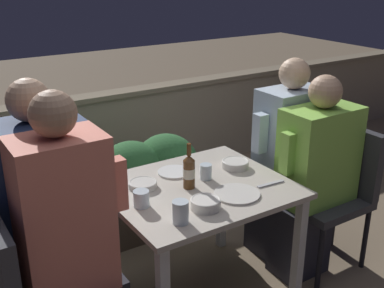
% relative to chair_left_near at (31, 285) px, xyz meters
% --- Properties ---
extents(parapet_wall, '(9.00, 0.18, 0.82)m').
position_rel_chair_left_near_xyz_m(parapet_wall, '(0.94, 1.80, -0.13)').
color(parapet_wall, gray).
rests_on(parapet_wall, ground_plane).
extents(dining_table, '(0.95, 0.81, 0.70)m').
position_rel_chair_left_near_xyz_m(dining_table, '(0.94, 0.13, 0.07)').
color(dining_table, '#BCB2A3').
rests_on(dining_table, ground_plane).
extents(planter_hedge, '(1.01, 0.47, 0.69)m').
position_rel_chair_left_near_xyz_m(planter_hedge, '(0.94, 0.96, -0.16)').
color(planter_hedge, brown).
rests_on(planter_hedge, ground_plane).
extents(chair_left_near, '(0.46, 0.46, 0.89)m').
position_rel_chair_left_near_xyz_m(chair_left_near, '(0.00, 0.00, 0.00)').
color(chair_left_near, '#333338').
rests_on(chair_left_near, ground_plane).
extents(person_coral_top, '(0.47, 0.26, 1.37)m').
position_rel_chair_left_near_xyz_m(person_coral_top, '(0.20, -0.00, 0.15)').
color(person_coral_top, '#282833').
rests_on(person_coral_top, ground_plane).
extents(chair_left_far, '(0.46, 0.46, 0.89)m').
position_rel_chair_left_near_xyz_m(chair_left_far, '(-0.03, 0.26, 0.00)').
color(chair_left_far, '#333338').
rests_on(chair_left_far, ground_plane).
extents(person_navy_jumper, '(0.50, 0.26, 1.36)m').
position_rel_chair_left_near_xyz_m(person_navy_jumper, '(0.17, 0.26, 0.15)').
color(person_navy_jumper, '#282833').
rests_on(person_navy_jumper, ground_plane).
extents(chair_right_near, '(0.46, 0.46, 0.89)m').
position_rel_chair_left_near_xyz_m(chair_right_near, '(1.87, 0.00, 0.00)').
color(chair_right_near, '#333338').
rests_on(chair_right_near, ground_plane).
extents(person_green_blouse, '(0.51, 0.26, 1.24)m').
position_rel_chair_left_near_xyz_m(person_green_blouse, '(1.67, 0.00, 0.08)').
color(person_green_blouse, '#282833').
rests_on(person_green_blouse, ground_plane).
extents(chair_right_far, '(0.46, 0.46, 0.89)m').
position_rel_chair_left_near_xyz_m(chair_right_far, '(1.90, 0.28, 0.00)').
color(chair_right_far, '#333338').
rests_on(chair_right_far, ground_plane).
extents(person_blue_shirt, '(0.49, 0.26, 1.28)m').
position_rel_chair_left_near_xyz_m(person_blue_shirt, '(1.70, 0.28, 0.11)').
color(person_blue_shirt, '#282833').
rests_on(person_blue_shirt, ground_plane).
extents(beer_bottle, '(0.06, 0.06, 0.25)m').
position_rel_chair_left_near_xyz_m(beer_bottle, '(0.89, 0.15, 0.26)').
color(beer_bottle, brown).
rests_on(beer_bottle, dining_table).
extents(plate_0, '(0.24, 0.24, 0.01)m').
position_rel_chair_left_near_xyz_m(plate_0, '(1.05, -0.06, 0.17)').
color(plate_0, silver).
rests_on(plate_0, dining_table).
extents(plate_1, '(0.19, 0.19, 0.01)m').
position_rel_chair_left_near_xyz_m(plate_1, '(0.92, 0.35, 0.17)').
color(plate_1, white).
rests_on(plate_1, dining_table).
extents(bowl_0, '(0.15, 0.15, 0.05)m').
position_rel_chair_left_near_xyz_m(bowl_0, '(0.83, -0.09, 0.19)').
color(bowl_0, silver).
rests_on(bowl_0, dining_table).
extents(bowl_1, '(0.15, 0.15, 0.03)m').
position_rel_chair_left_near_xyz_m(bowl_1, '(0.68, 0.28, 0.18)').
color(bowl_1, beige).
rests_on(bowl_1, dining_table).
extents(bowl_2, '(0.15, 0.15, 0.04)m').
position_rel_chair_left_near_xyz_m(bowl_2, '(1.26, 0.23, 0.19)').
color(bowl_2, silver).
rests_on(bowl_2, dining_table).
extents(glass_cup_0, '(0.06, 0.06, 0.09)m').
position_rel_chair_left_near_xyz_m(glass_cup_0, '(1.02, 0.19, 0.21)').
color(glass_cup_0, silver).
rests_on(glass_cup_0, dining_table).
extents(glass_cup_1, '(0.08, 0.08, 0.08)m').
position_rel_chair_left_near_xyz_m(glass_cup_1, '(0.58, 0.10, 0.21)').
color(glass_cup_1, silver).
rests_on(glass_cup_1, dining_table).
extents(glass_cup_2, '(0.08, 0.08, 0.11)m').
position_rel_chair_left_near_xyz_m(glass_cup_2, '(0.66, -0.14, 0.22)').
color(glass_cup_2, silver).
rests_on(glass_cup_2, dining_table).
extents(fork_0, '(0.17, 0.03, 0.01)m').
position_rel_chair_left_near_xyz_m(fork_0, '(1.27, -0.06, 0.17)').
color(fork_0, silver).
rests_on(fork_0, dining_table).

